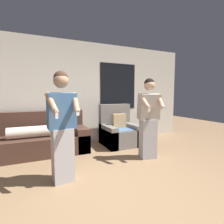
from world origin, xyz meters
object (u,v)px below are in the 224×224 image
couch (37,140)px  armchair (119,132)px  person_left (62,127)px  person_right (149,118)px

couch → armchair: 2.00m
person_left → person_right: person_left is taller
person_left → person_right: 1.77m
armchair → person_left: (-1.65, -1.42, 0.51)m
armchair → person_left: bearing=-139.2°
couch → person_left: size_ratio=1.33×
armchair → person_right: (0.10, -1.14, 0.49)m
couch → person_left: 1.66m
couch → person_right: 2.50m
couch → person_left: bearing=-77.4°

